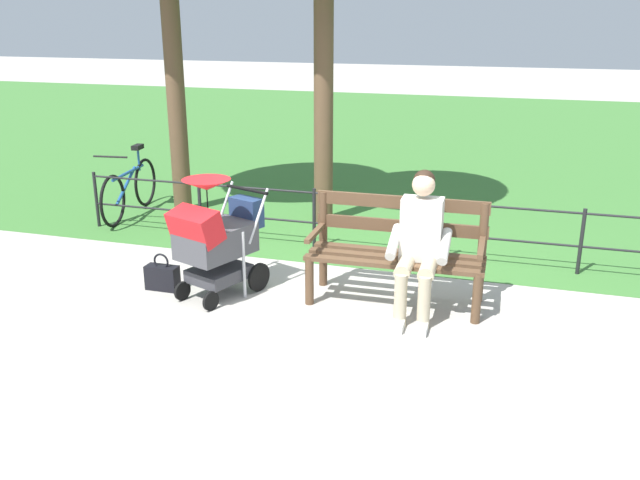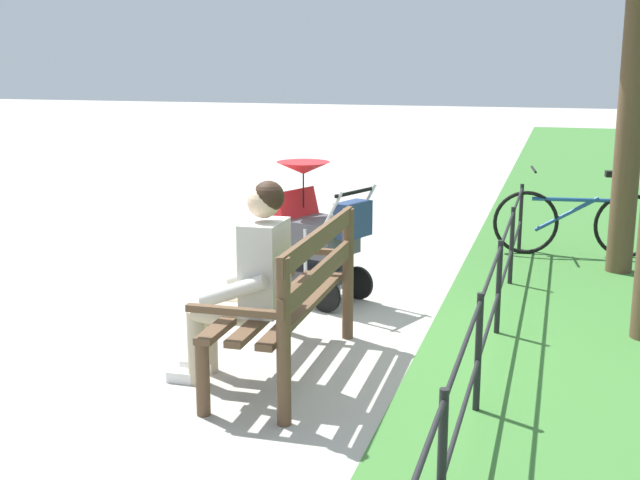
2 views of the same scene
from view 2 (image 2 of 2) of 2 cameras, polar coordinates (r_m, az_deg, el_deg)
The scene contains 7 objects.
ground_plane at distance 5.82m, azimuth -1.38°, elevation -7.45°, with size 60.00×60.00×0.00m, color #ADA89E.
park_bench at distance 5.21m, azimuth -1.74°, elevation -3.76°, with size 1.61×0.63×0.96m.
person_on_bench at distance 5.04m, azimuth -4.98°, elevation -2.59°, with size 0.54×0.74×1.28m.
stroller at distance 6.82m, azimuth -0.66°, elevation 0.73°, with size 0.77×0.99×1.15m.
handbag at distance 7.48m, azimuth 0.58°, elevation -1.90°, with size 0.32×0.14×0.37m.
park_fence at distance 5.45m, azimuth 11.66°, elevation -4.47°, with size 7.14×0.04×0.70m.
bicycle at distance 8.78m, azimuth 17.32°, elevation 1.27°, with size 0.44×1.65×0.89m.
Camera 2 is at (-5.21, -1.69, 1.98)m, focal length 46.37 mm.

